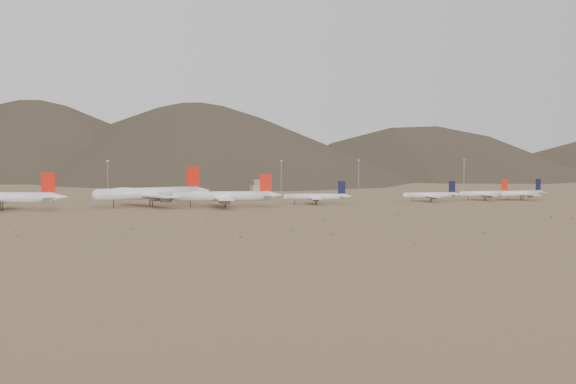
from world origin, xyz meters
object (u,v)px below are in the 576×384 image
object	(u,v)px
narrowbody_a	(317,197)
narrowbody_b	(431,195)
widebody_west	(0,198)
widebody_east	(224,196)
widebody_centre	(150,193)
control_tower	(257,189)

from	to	relation	value
narrowbody_a	narrowbody_b	size ratio (longest dim) A/B	1.06
widebody_west	narrowbody_b	bearing A→B (deg)	17.66
narrowbody_a	narrowbody_b	bearing A→B (deg)	13.27
widebody_east	narrowbody_a	distance (m)	60.60
widebody_centre	control_tower	world-z (taller)	widebody_centre
narrowbody_a	widebody_centre	bearing A→B (deg)	-173.87
widebody_centre	control_tower	distance (m)	116.77
widebody_west	narrowbody_a	size ratio (longest dim) A/B	1.59
widebody_west	widebody_centre	bearing A→B (deg)	23.58
widebody_centre	control_tower	size ratio (longest dim) A/B	6.04
widebody_west	widebody_centre	xyz separation A→B (m)	(80.75, 8.97, 0.77)
control_tower	widebody_east	bearing A→B (deg)	-114.54
widebody_west	widebody_centre	world-z (taller)	widebody_centre
widebody_centre	control_tower	bearing A→B (deg)	22.79
narrowbody_a	narrowbody_b	xyz separation A→B (m)	(77.22, 2.28, -0.31)
widebody_centre	widebody_east	xyz separation A→B (m)	(39.01, -20.75, -1.30)
narrowbody_a	control_tower	xyz separation A→B (m)	(-13.48, 89.42, 0.80)
control_tower	widebody_centre	bearing A→B (deg)	-136.74
widebody_east	narrowbody_a	xyz separation A→B (m)	(59.49, 11.35, -1.98)
widebody_centre	widebody_east	size ratio (longest dim) A/B	1.14
widebody_west	narrowbody_b	size ratio (longest dim) A/B	1.69
widebody_west	control_tower	bearing A→B (deg)	45.47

